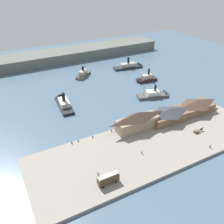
{
  "coord_description": "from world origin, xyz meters",
  "views": [
    {
      "loc": [
        -55.39,
        -88.92,
        69.92
      ],
      "look_at": [
        -3.22,
        9.83,
        2.0
      ],
      "focal_mm": 38.61,
      "sensor_mm": 36.0,
      "label": 1
    }
  ],
  "objects_px": {
    "horse_cart": "(199,130)",
    "ferry_approaching_east": "(82,75)",
    "mooring_post_center_west": "(112,131)",
    "pedestrian_near_west_shed": "(210,146)",
    "ferry_shed_central_terminal": "(138,121)",
    "street_tram": "(108,178)",
    "mooring_post_west": "(72,143)",
    "ferry_approaching_west": "(145,79)",
    "ferry_outer_harbor": "(131,66)",
    "pedestrian_near_cart": "(98,174)",
    "ferry_shed_west_terminal": "(168,115)",
    "ferry_mid_harbor": "(63,102)",
    "pedestrian_near_east_shed": "(142,152)",
    "mooring_post_east": "(78,141)",
    "ferry_shed_customs_shed": "(196,106)",
    "mooring_post_center_east": "(93,137)",
    "ferry_moored_east": "(156,95)"
  },
  "relations": [
    {
      "from": "pedestrian_near_west_shed",
      "to": "mooring_post_west",
      "type": "xyz_separation_m",
      "value": [
        -52.89,
        31.28,
        -0.34
      ]
    },
    {
      "from": "street_tram",
      "to": "pedestrian_near_west_shed",
      "type": "bearing_deg",
      "value": -3.49
    },
    {
      "from": "mooring_post_center_west",
      "to": "ferry_outer_harbor",
      "type": "relative_size",
      "value": 0.03
    },
    {
      "from": "ferry_shed_central_terminal",
      "to": "mooring_post_west",
      "type": "height_order",
      "value": "ferry_shed_central_terminal"
    },
    {
      "from": "horse_cart",
      "to": "ferry_approaching_east",
      "type": "height_order",
      "value": "ferry_approaching_east"
    },
    {
      "from": "mooring_post_east",
      "to": "mooring_post_center_east",
      "type": "relative_size",
      "value": 1.0
    },
    {
      "from": "ferry_approaching_west",
      "to": "pedestrian_near_west_shed",
      "type": "bearing_deg",
      "value": -102.63
    },
    {
      "from": "mooring_post_center_west",
      "to": "ferry_outer_harbor",
      "type": "xyz_separation_m",
      "value": [
        55.39,
        71.0,
        -0.23
      ]
    },
    {
      "from": "ferry_shed_customs_shed",
      "to": "mooring_post_center_west",
      "type": "relative_size",
      "value": 22.63
    },
    {
      "from": "mooring_post_east",
      "to": "mooring_post_center_west",
      "type": "relative_size",
      "value": 1.0
    },
    {
      "from": "mooring_post_east",
      "to": "ferry_approaching_west",
      "type": "xyz_separation_m",
      "value": [
        66.57,
        43.76,
        -0.05
      ]
    },
    {
      "from": "street_tram",
      "to": "ferry_outer_harbor",
      "type": "height_order",
      "value": "ferry_outer_harbor"
    },
    {
      "from": "mooring_post_west",
      "to": "ferry_approaching_west",
      "type": "distance_m",
      "value": 82.33
    },
    {
      "from": "pedestrian_near_west_shed",
      "to": "mooring_post_center_west",
      "type": "xyz_separation_m",
      "value": [
        -32.74,
        31.08,
        -0.34
      ]
    },
    {
      "from": "mooring_post_center_west",
      "to": "pedestrian_near_west_shed",
      "type": "bearing_deg",
      "value": -43.51
    },
    {
      "from": "ferry_moored_east",
      "to": "ferry_approaching_west",
      "type": "bearing_deg",
      "value": 73.56
    },
    {
      "from": "ferry_approaching_east",
      "to": "ferry_outer_harbor",
      "type": "xyz_separation_m",
      "value": [
        41.98,
        -0.59,
        -0.18
      ]
    },
    {
      "from": "mooring_post_center_west",
      "to": "ferry_approaching_east",
      "type": "height_order",
      "value": "ferry_approaching_east"
    },
    {
      "from": "ferry_shed_central_terminal",
      "to": "street_tram",
      "type": "distance_m",
      "value": 37.64
    },
    {
      "from": "horse_cart",
      "to": "ferry_approaching_east",
      "type": "bearing_deg",
      "value": 104.45
    },
    {
      "from": "ferry_shed_west_terminal",
      "to": "mooring_post_center_west",
      "type": "distance_m",
      "value": 31.09
    },
    {
      "from": "mooring_post_center_east",
      "to": "ferry_outer_harbor",
      "type": "xyz_separation_m",
      "value": [
        65.4,
        71.1,
        -0.23
      ]
    },
    {
      "from": "ferry_shed_central_terminal",
      "to": "ferry_approaching_west",
      "type": "xyz_separation_m",
      "value": [
        37.19,
        47.64,
        -4.32
      ]
    },
    {
      "from": "mooring_post_center_west",
      "to": "pedestrian_near_east_shed",
      "type": "bearing_deg",
      "value": -78.89
    },
    {
      "from": "ferry_mid_harbor",
      "to": "ferry_outer_harbor",
      "type": "relative_size",
      "value": 0.95
    },
    {
      "from": "ferry_shed_west_terminal",
      "to": "mooring_post_center_east",
      "type": "distance_m",
      "value": 40.97
    },
    {
      "from": "pedestrian_near_cart",
      "to": "mooring_post_center_east",
      "type": "relative_size",
      "value": 1.97
    },
    {
      "from": "mooring_post_center_east",
      "to": "pedestrian_near_west_shed",
      "type": "bearing_deg",
      "value": -35.92
    },
    {
      "from": "street_tram",
      "to": "mooring_post_center_east",
      "type": "height_order",
      "value": "street_tram"
    },
    {
      "from": "ferry_shed_central_terminal",
      "to": "ferry_moored_east",
      "type": "relative_size",
      "value": 1.01
    },
    {
      "from": "mooring_post_center_west",
      "to": "mooring_post_west",
      "type": "bearing_deg",
      "value": 179.43
    },
    {
      "from": "ferry_shed_central_terminal",
      "to": "horse_cart",
      "type": "xyz_separation_m",
      "value": [
        24.6,
        -16.24,
        -3.8
      ]
    },
    {
      "from": "mooring_post_center_east",
      "to": "ferry_approaching_east",
      "type": "height_order",
      "value": "ferry_approaching_east"
    },
    {
      "from": "ferry_shed_west_terminal",
      "to": "horse_cart",
      "type": "bearing_deg",
      "value": -67.22
    },
    {
      "from": "ferry_shed_west_terminal",
      "to": "ferry_approaching_west",
      "type": "height_order",
      "value": "ferry_approaching_west"
    },
    {
      "from": "ferry_shed_west_terminal",
      "to": "pedestrian_near_cart",
      "type": "distance_m",
      "value": 51.82
    },
    {
      "from": "ferry_approaching_east",
      "to": "ferry_moored_east",
      "type": "bearing_deg",
      "value": -59.58
    },
    {
      "from": "pedestrian_near_west_shed",
      "to": "ferry_moored_east",
      "type": "xyz_separation_m",
      "value": [
        10.15,
        52.46,
        -0.59
      ]
    },
    {
      "from": "ferry_outer_harbor",
      "to": "pedestrian_near_cart",
      "type": "bearing_deg",
      "value": -127.95
    },
    {
      "from": "mooring_post_center_east",
      "to": "ferry_outer_harbor",
      "type": "height_order",
      "value": "ferry_outer_harbor"
    },
    {
      "from": "ferry_shed_customs_shed",
      "to": "mooring_post_center_east",
      "type": "height_order",
      "value": "ferry_shed_customs_shed"
    },
    {
      "from": "pedestrian_near_west_shed",
      "to": "ferry_approaching_east",
      "type": "height_order",
      "value": "ferry_approaching_east"
    },
    {
      "from": "mooring_post_west",
      "to": "horse_cart",
      "type": "bearing_deg",
      "value": -19.36
    },
    {
      "from": "mooring_post_east",
      "to": "mooring_post_center_west",
      "type": "height_order",
      "value": "same"
    },
    {
      "from": "ferry_shed_west_terminal",
      "to": "mooring_post_west",
      "type": "relative_size",
      "value": 22.98
    },
    {
      "from": "pedestrian_near_east_shed",
      "to": "mooring_post_east",
      "type": "distance_m",
      "value": 29.38
    },
    {
      "from": "mooring_post_center_east",
      "to": "ferry_mid_harbor",
      "type": "height_order",
      "value": "ferry_mid_harbor"
    },
    {
      "from": "ferry_moored_east",
      "to": "ferry_shed_central_terminal",
      "type": "bearing_deg",
      "value": -140.66
    },
    {
      "from": "ferry_shed_west_terminal",
      "to": "ferry_mid_harbor",
      "type": "distance_m",
      "value": 60.92
    },
    {
      "from": "ferry_shed_central_terminal",
      "to": "ferry_shed_customs_shed",
      "type": "distance_m",
      "value": 37.12
    }
  ]
}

